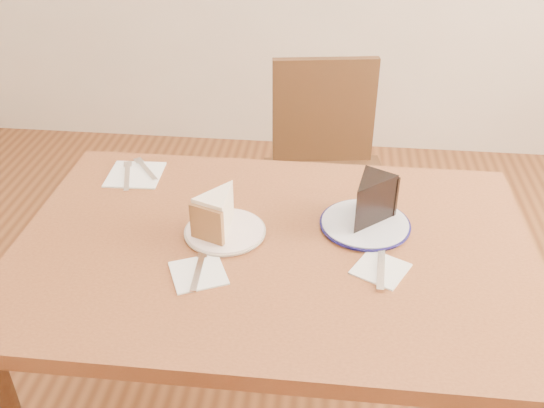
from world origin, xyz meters
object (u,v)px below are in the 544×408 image
at_px(table, 273,276).
at_px(plate_navy, 365,224).
at_px(chocolate_cake, 368,204).
at_px(chair_far, 326,177).
at_px(plate_cream, 225,231).
at_px(carrot_cake, 221,211).

distance_m(table, plate_navy, 0.26).
xyz_separation_m(table, chocolate_cake, (0.21, 0.10, 0.16)).
relative_size(chair_far, plate_cream, 4.79).
bearing_deg(table, plate_cream, 167.38).
bearing_deg(carrot_cake, plate_navy, 30.55).
xyz_separation_m(plate_cream, plate_navy, (0.33, 0.07, 0.00)).
bearing_deg(chocolate_cake, plate_cream, 40.74).
bearing_deg(plate_navy, carrot_cake, -170.54).
bearing_deg(carrot_cake, chocolate_cake, 30.81).
xyz_separation_m(table, plate_navy, (0.21, 0.09, 0.10)).
bearing_deg(plate_cream, chocolate_cake, 11.72).
bearing_deg(plate_cream, plate_navy, 11.46).
relative_size(plate_cream, chocolate_cake, 1.50).
relative_size(table, chair_far, 1.36).
height_order(table, plate_cream, plate_cream).
xyz_separation_m(chair_far, plate_cream, (-0.23, -0.74, 0.26)).
bearing_deg(plate_cream, table, -12.62).
relative_size(chair_far, plate_navy, 4.24).
bearing_deg(chair_far, chocolate_cake, 90.17).
bearing_deg(chair_far, carrot_cake, 63.33).
bearing_deg(carrot_cake, plate_cream, -26.85).
relative_size(plate_cream, plate_navy, 0.88).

